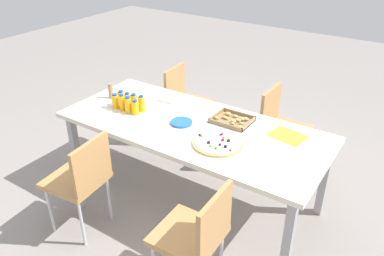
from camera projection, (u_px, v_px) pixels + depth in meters
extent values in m
plane|color=gray|center=(192.00, 195.00, 3.47)|extent=(12.00, 12.00, 0.00)
cube|color=silver|center=(192.00, 127.00, 3.14)|extent=(2.19, 0.95, 0.04)
cube|color=#99999E|center=(75.00, 149.00, 3.51)|extent=(0.06, 0.06, 0.68)
cube|color=#99999E|center=(288.00, 240.00, 2.53)|extent=(0.06, 0.06, 0.68)
cube|color=#99999E|center=(133.00, 116.00, 4.09)|extent=(0.06, 0.06, 0.68)
cube|color=#99999E|center=(324.00, 180.00, 3.11)|extent=(0.06, 0.06, 0.68)
cube|color=#B7844C|center=(188.00, 235.00, 2.42)|extent=(0.41, 0.41, 0.04)
cube|color=#B7844C|center=(215.00, 223.00, 2.24)|extent=(0.04, 0.38, 0.38)
cylinder|color=silver|center=(181.00, 238.00, 2.73)|extent=(0.02, 0.02, 0.41)
cylinder|color=silver|center=(221.00, 256.00, 2.59)|extent=(0.02, 0.02, 0.41)
cube|color=#B7844C|center=(76.00, 180.00, 2.93)|extent=(0.44, 0.44, 0.04)
cube|color=#B7844C|center=(92.00, 165.00, 2.76)|extent=(0.07, 0.38, 0.38)
cylinder|color=silver|center=(50.00, 211.00, 2.99)|extent=(0.02, 0.02, 0.41)
cylinder|color=silver|center=(79.00, 188.00, 3.23)|extent=(0.02, 0.02, 0.41)
cylinder|color=silver|center=(82.00, 224.00, 2.86)|extent=(0.02, 0.02, 0.41)
cylinder|color=silver|center=(109.00, 199.00, 3.10)|extent=(0.02, 0.02, 0.41)
cube|color=#B7844C|center=(190.00, 104.00, 4.10)|extent=(0.43, 0.43, 0.04)
cube|color=#B7844C|center=(175.00, 84.00, 4.08)|extent=(0.06, 0.38, 0.38)
cylinder|color=silver|center=(210.00, 122.00, 4.27)|extent=(0.02, 0.02, 0.41)
cylinder|color=silver|center=(196.00, 134.00, 4.03)|extent=(0.02, 0.02, 0.41)
cylinder|color=silver|center=(185.00, 115.00, 4.41)|extent=(0.02, 0.02, 0.41)
cylinder|color=silver|center=(170.00, 127.00, 4.16)|extent=(0.02, 0.02, 0.41)
cube|color=#B7844C|center=(287.00, 131.00, 3.59)|extent=(0.41, 0.41, 0.04)
cube|color=#B7844C|center=(270.00, 107.00, 3.59)|extent=(0.04, 0.38, 0.38)
cylinder|color=silver|center=(306.00, 151.00, 3.75)|extent=(0.02, 0.02, 0.41)
cylinder|color=silver|center=(293.00, 166.00, 3.52)|extent=(0.02, 0.02, 0.41)
cylinder|color=silver|center=(275.00, 141.00, 3.91)|extent=(0.02, 0.02, 0.41)
cylinder|color=silver|center=(261.00, 155.00, 3.67)|extent=(0.02, 0.02, 0.41)
cylinder|color=#F9AD14|center=(115.00, 102.00, 3.37)|extent=(0.06, 0.06, 0.12)
cylinder|color=blue|center=(115.00, 95.00, 3.34)|extent=(0.04, 0.04, 0.02)
cylinder|color=#F9AD14|center=(122.00, 103.00, 3.33)|extent=(0.05, 0.05, 0.13)
cylinder|color=blue|center=(121.00, 95.00, 3.29)|extent=(0.03, 0.03, 0.02)
cylinder|color=#F8AE14|center=(128.00, 105.00, 3.29)|extent=(0.06, 0.06, 0.13)
cylinder|color=blue|center=(127.00, 98.00, 3.25)|extent=(0.04, 0.04, 0.02)
cylinder|color=#F8AF14|center=(135.00, 108.00, 3.26)|extent=(0.06, 0.06, 0.12)
cylinder|color=blue|center=(135.00, 101.00, 3.23)|extent=(0.04, 0.04, 0.02)
cylinder|color=#FAAA14|center=(121.00, 99.00, 3.42)|extent=(0.06, 0.06, 0.12)
cylinder|color=blue|center=(121.00, 92.00, 3.38)|extent=(0.04, 0.04, 0.02)
cylinder|color=#FAAD14|center=(128.00, 101.00, 3.38)|extent=(0.05, 0.05, 0.12)
cylinder|color=blue|center=(127.00, 93.00, 3.35)|extent=(0.04, 0.04, 0.02)
cylinder|color=#F9AE14|center=(134.00, 102.00, 3.34)|extent=(0.06, 0.06, 0.13)
cylinder|color=blue|center=(133.00, 95.00, 3.31)|extent=(0.04, 0.04, 0.02)
cylinder|color=#F9AB14|center=(142.00, 104.00, 3.31)|extent=(0.06, 0.06, 0.13)
cylinder|color=blue|center=(141.00, 96.00, 3.27)|extent=(0.04, 0.04, 0.02)
cylinder|color=tan|center=(218.00, 143.00, 2.85)|extent=(0.38, 0.38, 0.02)
cylinder|color=white|center=(218.00, 142.00, 2.85)|extent=(0.35, 0.35, 0.01)
sphere|color=red|center=(230.00, 150.00, 2.73)|extent=(0.02, 0.02, 0.02)
sphere|color=#1E1947|center=(225.00, 146.00, 2.76)|extent=(0.03, 0.03, 0.03)
sphere|color=red|center=(222.00, 134.00, 2.92)|extent=(0.02, 0.02, 0.02)
sphere|color=#1E1947|center=(229.00, 141.00, 2.84)|extent=(0.03, 0.03, 0.03)
sphere|color=red|center=(223.00, 140.00, 2.85)|extent=(0.03, 0.03, 0.03)
sphere|color=#66B238|center=(216.00, 148.00, 2.75)|extent=(0.03, 0.03, 0.03)
sphere|color=#1E1947|center=(220.00, 135.00, 2.92)|extent=(0.02, 0.02, 0.02)
sphere|color=#66B238|center=(202.00, 136.00, 2.90)|extent=(0.02, 0.02, 0.02)
sphere|color=#66B238|center=(211.00, 146.00, 2.77)|extent=(0.02, 0.02, 0.02)
sphere|color=#1E1947|center=(209.00, 142.00, 2.81)|extent=(0.03, 0.03, 0.03)
sphere|color=#1E1947|center=(220.00, 144.00, 2.79)|extent=(0.02, 0.02, 0.02)
sphere|color=#1E1947|center=(200.00, 135.00, 2.91)|extent=(0.02, 0.02, 0.02)
sphere|color=#66B238|center=(224.00, 137.00, 2.88)|extent=(0.02, 0.02, 0.02)
cube|color=olive|center=(232.00, 121.00, 3.17)|extent=(0.31, 0.26, 0.01)
cube|color=olive|center=(225.00, 125.00, 3.08)|extent=(0.31, 0.01, 0.03)
cube|color=olive|center=(239.00, 114.00, 3.26)|extent=(0.31, 0.01, 0.03)
cube|color=olive|center=(217.00, 115.00, 3.24)|extent=(0.01, 0.26, 0.03)
cube|color=olive|center=(249.00, 124.00, 3.09)|extent=(0.01, 0.26, 0.03)
ellipsoid|color=tan|center=(242.00, 119.00, 3.16)|extent=(0.05, 0.03, 0.03)
ellipsoid|color=tan|center=(217.00, 118.00, 3.19)|extent=(0.04, 0.03, 0.02)
ellipsoid|color=tan|center=(238.00, 120.00, 3.14)|extent=(0.04, 0.03, 0.03)
ellipsoid|color=tan|center=(228.00, 114.00, 3.24)|extent=(0.06, 0.04, 0.03)
ellipsoid|color=tan|center=(227.00, 118.00, 3.18)|extent=(0.04, 0.03, 0.02)
ellipsoid|color=tan|center=(246.00, 119.00, 3.16)|extent=(0.05, 0.04, 0.03)
ellipsoid|color=tan|center=(234.00, 121.00, 3.13)|extent=(0.05, 0.03, 0.03)
ellipsoid|color=tan|center=(235.00, 116.00, 3.21)|extent=(0.04, 0.03, 0.02)
ellipsoid|color=tan|center=(241.00, 123.00, 3.10)|extent=(0.04, 0.03, 0.02)
ellipsoid|color=tan|center=(233.00, 123.00, 3.10)|extent=(0.03, 0.02, 0.02)
ellipsoid|color=tan|center=(240.00, 127.00, 3.03)|extent=(0.06, 0.04, 0.03)
ellipsoid|color=tan|center=(245.00, 118.00, 3.17)|extent=(0.04, 0.03, 0.02)
ellipsoid|color=tan|center=(225.00, 117.00, 3.19)|extent=(0.05, 0.03, 0.03)
cylinder|color=blue|center=(182.00, 123.00, 3.14)|extent=(0.18, 0.18, 0.00)
cylinder|color=blue|center=(182.00, 123.00, 3.14)|extent=(0.18, 0.18, 0.00)
cylinder|color=blue|center=(182.00, 122.00, 3.13)|extent=(0.18, 0.18, 0.00)
cylinder|color=blue|center=(182.00, 122.00, 3.13)|extent=(0.18, 0.18, 0.00)
cube|color=white|center=(170.00, 99.00, 3.54)|extent=(0.15, 0.15, 0.02)
cylinder|color=#9E7A56|center=(111.00, 91.00, 3.55)|extent=(0.04, 0.04, 0.14)
cube|color=yellow|center=(288.00, 136.00, 2.96)|extent=(0.29, 0.24, 0.01)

